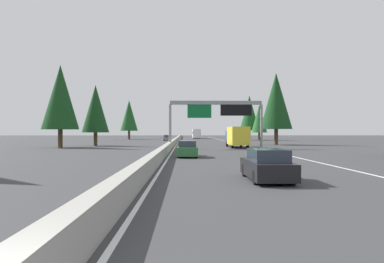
{
  "coord_description": "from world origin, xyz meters",
  "views": [
    {
      "loc": [
        -2.8,
        -1.69,
        2.26
      ],
      "look_at": [
        67.99,
        -3.12,
        2.32
      ],
      "focal_mm": 33.22,
      "sensor_mm": 36.0,
      "label": 1
    }
  ],
  "objects_px": {
    "bus_mid_center": "(196,133)",
    "oncoming_near": "(167,138)",
    "conifer_left_mid": "(96,109)",
    "sign_gantry_overhead": "(217,111)",
    "conifer_right_mid": "(276,101)",
    "conifer_left_far": "(129,116)",
    "sedan_far_center": "(187,149)",
    "conifer_right_far": "(249,113)",
    "sedan_distant_b": "(267,166)",
    "box_truck_near_right": "(237,136)",
    "conifer_left_near": "(60,97)",
    "conifer_right_distant": "(259,119)"
  },
  "relations": [
    {
      "from": "conifer_left_near",
      "to": "sedan_far_center",
      "type": "bearing_deg",
      "value": -136.86
    },
    {
      "from": "oncoming_near",
      "to": "sedan_far_center",
      "type": "bearing_deg",
      "value": 4.6
    },
    {
      "from": "sign_gantry_overhead",
      "to": "conifer_right_far",
      "type": "relative_size",
      "value": 1.04
    },
    {
      "from": "bus_mid_center",
      "to": "conifer_left_mid",
      "type": "distance_m",
      "value": 63.5
    },
    {
      "from": "bus_mid_center",
      "to": "conifer_left_mid",
      "type": "bearing_deg",
      "value": 163.29
    },
    {
      "from": "conifer_right_mid",
      "to": "conifer_left_far",
      "type": "xyz_separation_m",
      "value": [
        43.97,
        32.4,
        -0.54
      ]
    },
    {
      "from": "bus_mid_center",
      "to": "oncoming_near",
      "type": "xyz_separation_m",
      "value": [
        -28.67,
        8.25,
        -1.03
      ]
    },
    {
      "from": "sign_gantry_overhead",
      "to": "conifer_left_mid",
      "type": "bearing_deg",
      "value": 62.54
    },
    {
      "from": "bus_mid_center",
      "to": "conifer_left_near",
      "type": "relative_size",
      "value": 0.97
    },
    {
      "from": "conifer_right_far",
      "to": "sedan_distant_b",
      "type": "bearing_deg",
      "value": 170.21
    },
    {
      "from": "conifer_right_mid",
      "to": "conifer_left_near",
      "type": "height_order",
      "value": "conifer_right_mid"
    },
    {
      "from": "oncoming_near",
      "to": "conifer_left_mid",
      "type": "height_order",
      "value": "conifer_left_mid"
    },
    {
      "from": "conifer_left_far",
      "to": "box_truck_near_right",
      "type": "bearing_deg",
      "value": -156.26
    },
    {
      "from": "sign_gantry_overhead",
      "to": "bus_mid_center",
      "type": "distance_m",
      "value": 70.49
    },
    {
      "from": "sign_gantry_overhead",
      "to": "oncoming_near",
      "type": "relative_size",
      "value": 2.88
    },
    {
      "from": "bus_mid_center",
      "to": "sign_gantry_overhead",
      "type": "bearing_deg",
      "value": -179.59
    },
    {
      "from": "conifer_right_distant",
      "to": "sign_gantry_overhead",
      "type": "bearing_deg",
      "value": 161.41
    },
    {
      "from": "oncoming_near",
      "to": "conifer_left_mid",
      "type": "bearing_deg",
      "value": -17.3
    },
    {
      "from": "sedan_far_center",
      "to": "conifer_right_far",
      "type": "bearing_deg",
      "value": -15.1
    },
    {
      "from": "sign_gantry_overhead",
      "to": "sedan_far_center",
      "type": "distance_m",
      "value": 16.77
    },
    {
      "from": "bus_mid_center",
      "to": "oncoming_near",
      "type": "height_order",
      "value": "bus_mid_center"
    },
    {
      "from": "sedan_far_center",
      "to": "conifer_left_far",
      "type": "xyz_separation_m",
      "value": [
        73.38,
        16.73,
        6.4
      ]
    },
    {
      "from": "conifer_left_near",
      "to": "conifer_left_far",
      "type": "height_order",
      "value": "conifer_left_near"
    },
    {
      "from": "conifer_right_far",
      "to": "conifer_right_distant",
      "type": "xyz_separation_m",
      "value": [
        -3.73,
        -1.92,
        -1.71
      ]
    },
    {
      "from": "conifer_right_far",
      "to": "conifer_left_near",
      "type": "distance_m",
      "value": 57.62
    },
    {
      "from": "box_truck_near_right",
      "to": "oncoming_near",
      "type": "bearing_deg",
      "value": 17.13
    },
    {
      "from": "oncoming_near",
      "to": "conifer_left_near",
      "type": "bearing_deg",
      "value": -19.5
    },
    {
      "from": "sedan_distant_b",
      "to": "conifer_right_distant",
      "type": "bearing_deg",
      "value": -11.64
    },
    {
      "from": "conifer_right_mid",
      "to": "conifer_left_far",
      "type": "bearing_deg",
      "value": 36.39
    },
    {
      "from": "sign_gantry_overhead",
      "to": "sedan_far_center",
      "type": "relative_size",
      "value": 2.88
    },
    {
      "from": "oncoming_near",
      "to": "conifer_left_far",
      "type": "height_order",
      "value": "conifer_left_far"
    },
    {
      "from": "sedan_distant_b",
      "to": "sedan_far_center",
      "type": "height_order",
      "value": "same"
    },
    {
      "from": "sign_gantry_overhead",
      "to": "conifer_right_far",
      "type": "height_order",
      "value": "conifer_right_far"
    },
    {
      "from": "conifer_left_near",
      "to": "conifer_left_mid",
      "type": "height_order",
      "value": "conifer_left_near"
    },
    {
      "from": "box_truck_near_right",
      "to": "oncoming_near",
      "type": "height_order",
      "value": "box_truck_near_right"
    },
    {
      "from": "conifer_right_mid",
      "to": "conifer_left_near",
      "type": "bearing_deg",
      "value": 106.65
    },
    {
      "from": "conifer_left_far",
      "to": "conifer_right_mid",
      "type": "bearing_deg",
      "value": -143.61
    },
    {
      "from": "sedan_distant_b",
      "to": "conifer_right_distant",
      "type": "height_order",
      "value": "conifer_right_distant"
    },
    {
      "from": "box_truck_near_right",
      "to": "conifer_right_distant",
      "type": "relative_size",
      "value": 0.9
    },
    {
      "from": "oncoming_near",
      "to": "conifer_right_far",
      "type": "bearing_deg",
      "value": 108.27
    },
    {
      "from": "sedan_far_center",
      "to": "conifer_left_far",
      "type": "bearing_deg",
      "value": 12.84
    },
    {
      "from": "sedan_far_center",
      "to": "box_truck_near_right",
      "type": "xyz_separation_m",
      "value": [
        18.79,
        -7.28,
        0.93
      ]
    },
    {
      "from": "conifer_left_near",
      "to": "conifer_left_mid",
      "type": "distance_m",
      "value": 7.11
    },
    {
      "from": "sedan_far_center",
      "to": "conifer_left_near",
      "type": "xyz_separation_m",
      "value": [
        19.31,
        18.1,
        6.54
      ]
    },
    {
      "from": "conifer_left_near",
      "to": "conifer_left_mid",
      "type": "xyz_separation_m",
      "value": [
        6.05,
        -3.51,
        -1.28
      ]
    },
    {
      "from": "conifer_right_far",
      "to": "conifer_left_mid",
      "type": "relative_size",
      "value": 1.25
    },
    {
      "from": "sign_gantry_overhead",
      "to": "conifer_right_mid",
      "type": "height_order",
      "value": "conifer_right_mid"
    },
    {
      "from": "bus_mid_center",
      "to": "conifer_left_near",
      "type": "height_order",
      "value": "conifer_left_near"
    },
    {
      "from": "conifer_left_mid",
      "to": "conifer_left_far",
      "type": "height_order",
      "value": "conifer_left_far"
    },
    {
      "from": "conifer_right_distant",
      "to": "sedan_far_center",
      "type": "bearing_deg",
      "value": 162.36
    }
  ]
}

